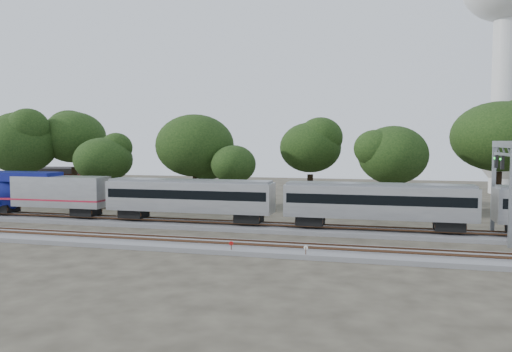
{
  "coord_description": "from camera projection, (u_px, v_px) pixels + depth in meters",
  "views": [
    {
      "loc": [
        16.84,
        -44.69,
        9.29
      ],
      "look_at": [
        4.32,
        5.0,
        5.71
      ],
      "focal_mm": 35.0,
      "sensor_mm": 36.0,
      "label": 1
    }
  ],
  "objects": [
    {
      "name": "signal_gantry",
      "position": [
        502.0,
        168.0,
        46.54
      ],
      "size": [
        0.65,
        7.67,
        9.32
      ],
      "color": "gray",
      "rests_on": "ground"
    },
    {
      "name": "brick_building",
      "position": [
        58.0,
        181.0,
        87.0
      ],
      "size": [
        10.82,
        8.46,
        4.71
      ],
      "rotation": [
        0.0,
        0.0,
        0.17
      ],
      "color": "maroon",
      "rests_on": "ground"
    },
    {
      "name": "ground",
      "position": [
        200.0,
        238.0,
        47.98
      ],
      "size": [
        160.0,
        160.0,
        0.0
      ],
      "primitive_type": "plane",
      "color": "#383328",
      "rests_on": "ground"
    },
    {
      "name": "tree_4",
      "position": [
        234.0,
        165.0,
        64.83
      ],
      "size": [
        6.39,
        6.39,
        9.01
      ],
      "color": "black",
      "rests_on": "ground"
    },
    {
      "name": "switch_stand_white",
      "position": [
        306.0,
        251.0,
        39.17
      ],
      "size": [
        0.35,
        0.1,
        1.12
      ],
      "rotation": [
        0.0,
        0.0,
        -0.2
      ],
      "color": "#512D19",
      "rests_on": "ground"
    },
    {
      "name": "water_tower",
      "position": [
        508.0,
        10.0,
        86.66
      ],
      "size": [
        15.61,
        15.61,
        43.22
      ],
      "color": "silver",
      "rests_on": "ground"
    },
    {
      "name": "switch_stand_red",
      "position": [
        231.0,
        246.0,
        40.9
      ],
      "size": [
        0.35,
        0.07,
        1.1
      ],
      "rotation": [
        0.0,
        0.0,
        0.08
      ],
      "color": "#512D19",
      "rests_on": "ground"
    },
    {
      "name": "switch_lever",
      "position": [
        254.0,
        252.0,
        41.33
      ],
      "size": [
        0.56,
        0.42,
        0.3
      ],
      "primitive_type": "cube",
      "rotation": [
        0.0,
        0.0,
        -0.27
      ],
      "color": "#512D19",
      "rests_on": "ground"
    },
    {
      "name": "tree_7",
      "position": [
        500.0,
        137.0,
        64.39
      ],
      "size": [
        10.05,
        10.05,
        14.17
      ],
      "color": "black",
      "rests_on": "ground"
    },
    {
      "name": "tree_5",
      "position": [
        310.0,
        148.0,
        71.42
      ],
      "size": [
        8.53,
        8.53,
        12.02
      ],
      "color": "black",
      "rests_on": "ground"
    },
    {
      "name": "track_far",
      "position": [
        219.0,
        226.0,
        53.77
      ],
      "size": [
        160.0,
        5.0,
        0.73
      ],
      "color": "slate",
      "rests_on": "ground"
    },
    {
      "name": "tree_2",
      "position": [
        103.0,
        160.0,
        68.73
      ],
      "size": [
        6.82,
        6.82,
        9.62
      ],
      "color": "black",
      "rests_on": "ground"
    },
    {
      "name": "tree_3",
      "position": [
        195.0,
        146.0,
        68.03
      ],
      "size": [
        8.84,
        8.84,
        12.46
      ],
      "color": "black",
      "rests_on": "ground"
    },
    {
      "name": "tree_0",
      "position": [
        21.0,
        143.0,
        72.42
      ],
      "size": [
        9.21,
        9.21,
        12.98
      ],
      "color": "black",
      "rests_on": "ground"
    },
    {
      "name": "tree_1",
      "position": [
        74.0,
        137.0,
        75.61
      ],
      "size": [
        10.06,
        10.06,
        14.18
      ],
      "color": "black",
      "rests_on": "ground"
    },
    {
      "name": "track_near",
      "position": [
        184.0,
        244.0,
        44.1
      ],
      "size": [
        160.0,
        5.0,
        0.73
      ],
      "color": "slate",
      "rests_on": "ground"
    },
    {
      "name": "tree_6",
      "position": [
        393.0,
        155.0,
        62.62
      ],
      "size": [
        7.68,
        7.68,
        10.82
      ],
      "color": "black",
      "rests_on": "ground"
    }
  ]
}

